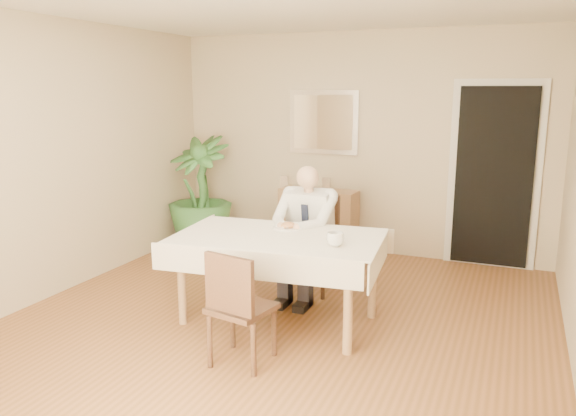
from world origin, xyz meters
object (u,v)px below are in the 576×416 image
at_px(chair_far, 314,237).
at_px(coffee_mug, 335,239).
at_px(chair_near, 237,303).
at_px(potted_palm, 200,193).
at_px(sideboard, 318,220).
at_px(dining_table, 278,245).
at_px(seated_man, 304,227).

height_order(chair_far, coffee_mug, chair_far).
distance_m(chair_far, chair_near, 1.74).
distance_m(chair_near, potted_palm, 3.18).
relative_size(chair_near, sideboard, 0.90).
relative_size(dining_table, chair_far, 1.95).
distance_m(dining_table, sideboard, 2.21).
relative_size(dining_table, potted_palm, 1.31).
distance_m(chair_near, sideboard, 3.04).
height_order(seated_man, potted_palm, potted_palm).
relative_size(chair_far, potted_palm, 0.67).
height_order(dining_table, sideboard, sideboard).
relative_size(dining_table, seated_man, 1.45).
bearing_deg(potted_palm, chair_near, -54.24).
relative_size(chair_far, seated_man, 0.75).
xyz_separation_m(dining_table, chair_near, (0.05, -0.85, -0.19)).
xyz_separation_m(dining_table, sideboard, (-0.41, 2.16, -0.29)).
distance_m(chair_far, potted_palm, 2.00).
bearing_deg(dining_table, coffee_mug, -17.82).
distance_m(chair_far, coffee_mug, 1.17).
height_order(chair_near, seated_man, seated_man).
relative_size(sideboard, potted_palm, 0.68).
bearing_deg(chair_near, chair_far, 102.98).
distance_m(coffee_mug, sideboard, 2.50).
bearing_deg(seated_man, chair_near, -87.98).
bearing_deg(seated_man, dining_table, -90.00).
xyz_separation_m(seated_man, potted_palm, (-1.81, 1.13, 0.00)).
bearing_deg(seated_man, coffee_mug, -53.14).
xyz_separation_m(dining_table, coffee_mug, (0.53, -0.12, 0.14)).
distance_m(dining_table, chair_near, 0.87).
bearing_deg(coffee_mug, dining_table, 167.59).
bearing_deg(chair_far, seated_man, -88.16).
bearing_deg(dining_table, seated_man, 84.59).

